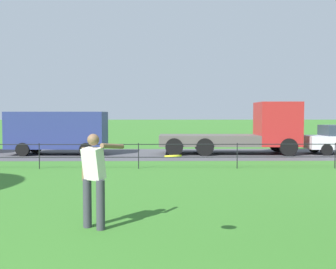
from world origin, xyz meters
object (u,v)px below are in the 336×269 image
object	(u,v)px
flatbed_truck_left	(249,131)
frisbee	(173,156)
panel_van_far_left	(58,130)
person_thrower	(94,177)

from	to	relation	value
flatbed_truck_left	frisbee	bearing A→B (deg)	-106.52
panel_van_far_left	frisbee	bearing A→B (deg)	-69.19
person_thrower	panel_van_far_left	world-z (taller)	panel_van_far_left
frisbee	flatbed_truck_left	distance (m)	15.68
frisbee	panel_van_far_left	distance (m)	15.90
panel_van_far_left	person_thrower	bearing A→B (deg)	-72.84
frisbee	panel_van_far_left	size ratio (longest dim) A/B	0.07
frisbee	flatbed_truck_left	size ratio (longest dim) A/B	0.05
person_thrower	frisbee	size ratio (longest dim) A/B	5.21
panel_van_far_left	flatbed_truck_left	size ratio (longest dim) A/B	0.69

